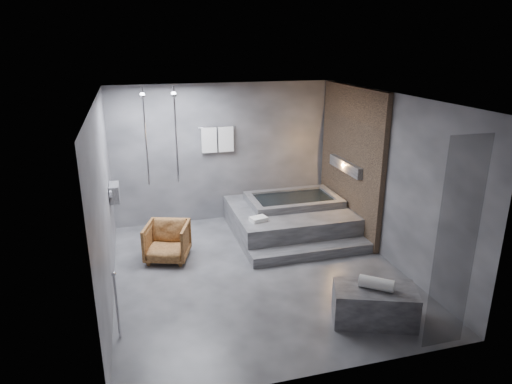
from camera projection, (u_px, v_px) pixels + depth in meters
name	position (u px, v px, depth m)	size (l,w,h in m)	color
room	(278.00, 163.00, 7.20)	(5.00, 5.04, 2.82)	#333336
tub_deck	(289.00, 219.00, 8.94)	(2.20, 2.00, 0.50)	#39393B
tub_step	(312.00, 252.00, 7.91)	(2.20, 0.36, 0.18)	#39393B
concrete_bench	(374.00, 305.00, 6.06)	(1.07, 0.59, 0.48)	#343436
driftwood_chair	(167.00, 242.00, 7.75)	(0.70, 0.72, 0.65)	#4A2A12
rolled_towel	(376.00, 283.00, 5.96)	(0.16, 0.16, 0.45)	white
deck_towel	(259.00, 219.00, 8.16)	(0.29, 0.21, 0.08)	white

